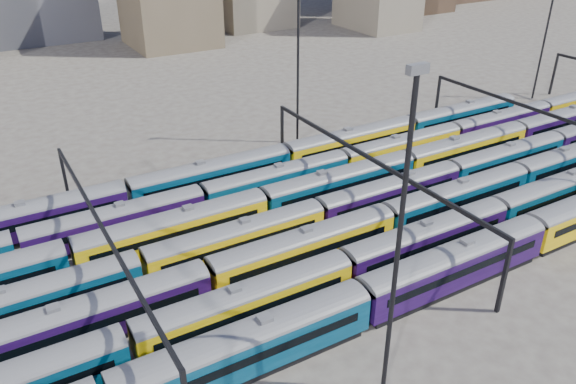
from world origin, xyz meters
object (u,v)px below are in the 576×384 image
rake_1 (427,236)px  rake_2 (208,276)px  mast_2 (399,237)px  rake_0 (362,298)px

rake_1 → rake_2: 23.08m
mast_2 → rake_2: bearing=113.2°
rake_0 → rake_1: size_ratio=0.91×
rake_1 → rake_0: bearing=-157.8°
rake_0 → rake_1: 13.22m
rake_1 → rake_2: (-22.53, 5.00, 0.04)m
rake_2 → mast_2: size_ratio=4.96×
rake_2 → rake_1: bearing=-12.5°
rake_0 → mast_2: bearing=-113.2°
rake_0 → mast_2: 13.45m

